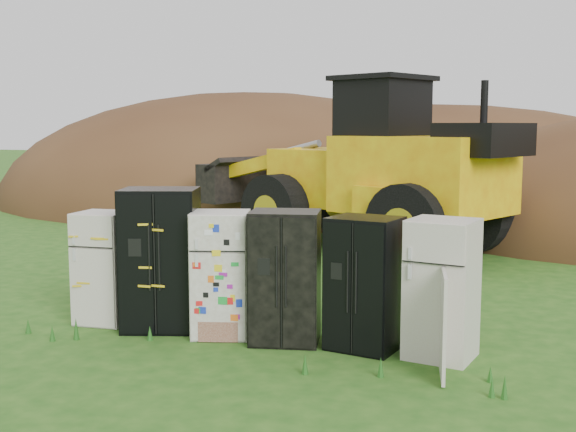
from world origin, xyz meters
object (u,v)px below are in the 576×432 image
(wheel_loader, at_px, (348,163))
(fridge_open_door, at_px, (442,289))
(fridge_sticker, at_px, (221,274))
(fridge_dark_mid, at_px, (285,277))
(fridge_black_side, at_px, (161,259))
(fridge_leftmost, at_px, (104,267))
(fridge_black_right, at_px, (364,283))

(wheel_loader, bearing_deg, fridge_open_door, -42.71)
(fridge_sticker, relative_size, fridge_dark_mid, 0.97)
(fridge_black_side, distance_m, fridge_dark_mid, 1.80)
(fridge_leftmost, height_order, wheel_loader, wheel_loader)
(fridge_dark_mid, bearing_deg, fridge_sticker, 167.49)
(fridge_dark_mid, relative_size, wheel_loader, 0.21)
(fridge_dark_mid, relative_size, fridge_black_right, 1.03)
(fridge_sticker, height_order, fridge_open_door, fridge_open_door)
(fridge_open_door, bearing_deg, fridge_black_right, -172.53)
(wheel_loader, bearing_deg, fridge_dark_mid, -56.58)
(fridge_leftmost, bearing_deg, fridge_dark_mid, -5.24)
(fridge_leftmost, relative_size, fridge_black_right, 0.95)
(fridge_black_right, relative_size, fridge_open_door, 0.99)
(fridge_leftmost, relative_size, fridge_black_side, 0.82)
(fridge_leftmost, xyz_separation_m, fridge_dark_mid, (2.70, -0.04, 0.06))
(fridge_black_right, xyz_separation_m, wheel_loader, (-2.18, 7.44, 1.09))
(fridge_open_door, bearing_deg, wheel_loader, 122.74)
(fridge_black_right, bearing_deg, fridge_sticker, -167.85)
(fridge_black_side, relative_size, fridge_sticker, 1.17)
(fridge_sticker, height_order, fridge_dark_mid, fridge_dark_mid)
(fridge_black_right, bearing_deg, fridge_open_door, 7.72)
(fridge_black_right, bearing_deg, fridge_leftmost, -169.30)
(wheel_loader, bearing_deg, fridge_black_right, -49.06)
(fridge_leftmost, bearing_deg, fridge_black_right, -4.06)
(fridge_black_side, bearing_deg, fridge_open_door, -18.37)
(fridge_black_side, xyz_separation_m, wheel_loader, (0.63, 7.47, 0.95))
(fridge_black_side, distance_m, fridge_sticker, 0.91)
(fridge_black_side, distance_m, fridge_open_door, 3.76)
(fridge_black_side, height_order, fridge_sticker, fridge_black_side)
(fridge_dark_mid, bearing_deg, fridge_leftmost, 166.76)
(fridge_leftmost, bearing_deg, fridge_open_door, -4.67)
(fridge_black_side, height_order, fridge_open_door, fridge_black_side)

